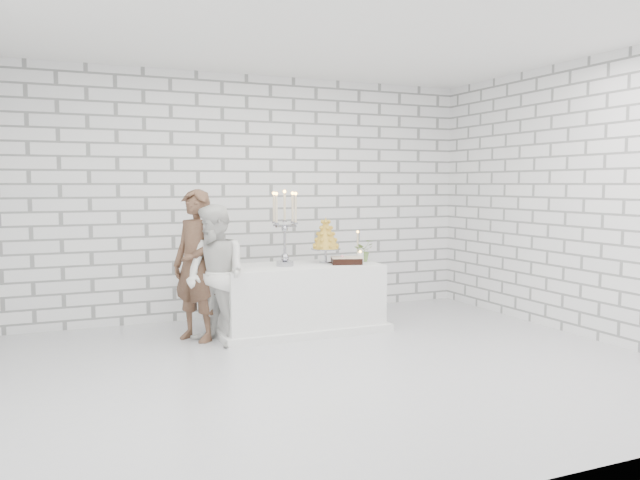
# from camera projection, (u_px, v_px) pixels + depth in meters

# --- Properties ---
(ground) EXTENTS (6.00, 5.00, 0.01)m
(ground) POSITION_uv_depth(u_px,v_px,m) (329.00, 367.00, 5.76)
(ground) COLOR silver
(ground) RESTS_ON ground
(ceiling) EXTENTS (6.00, 5.00, 0.01)m
(ceiling) POSITION_uv_depth(u_px,v_px,m) (330.00, 28.00, 5.49)
(ceiling) COLOR white
(ceiling) RESTS_ON ground
(wall_back) EXTENTS (6.00, 0.01, 3.00)m
(wall_back) POSITION_uv_depth(u_px,v_px,m) (248.00, 196.00, 7.91)
(wall_back) COLOR white
(wall_back) RESTS_ON ground
(wall_front) EXTENTS (6.00, 0.01, 3.00)m
(wall_front) POSITION_uv_depth(u_px,v_px,m) (524.00, 214.00, 3.34)
(wall_front) COLOR white
(wall_front) RESTS_ON ground
(wall_right) EXTENTS (0.01, 5.00, 3.00)m
(wall_right) POSITION_uv_depth(u_px,v_px,m) (584.00, 198.00, 6.81)
(wall_right) COLOR white
(wall_right) RESTS_ON ground
(cake_table) EXTENTS (1.80, 0.80, 0.75)m
(cake_table) POSITION_uv_depth(u_px,v_px,m) (300.00, 298.00, 7.15)
(cake_table) COLOR white
(cake_table) RESTS_ON ground
(groom) EXTENTS (0.65, 0.70, 1.60)m
(groom) POSITION_uv_depth(u_px,v_px,m) (196.00, 265.00, 6.67)
(groom) COLOR brown
(groom) RESTS_ON ground
(bride) EXTENTS (0.81, 0.88, 1.45)m
(bride) POSITION_uv_depth(u_px,v_px,m) (216.00, 275.00, 6.45)
(bride) COLOR white
(bride) RESTS_ON ground
(candelabra) EXTENTS (0.40, 0.40, 0.84)m
(candelabra) POSITION_uv_depth(u_px,v_px,m) (285.00, 228.00, 6.97)
(candelabra) COLOR #9B9AA4
(candelabra) RESTS_ON cake_table
(croquembouche) EXTENTS (0.41, 0.41, 0.53)m
(croquembouche) POSITION_uv_depth(u_px,v_px,m) (326.00, 240.00, 7.28)
(croquembouche) COLOR #AE8224
(croquembouche) RESTS_ON cake_table
(chocolate_cake) EXTENTS (0.39, 0.33, 0.08)m
(chocolate_cake) POSITION_uv_depth(u_px,v_px,m) (347.00, 260.00, 7.18)
(chocolate_cake) COLOR black
(chocolate_cake) RESTS_ON cake_table
(pillar_candle) EXTENTS (0.08, 0.08, 0.12)m
(pillar_candle) POSITION_uv_depth(u_px,v_px,m) (360.00, 258.00, 7.29)
(pillar_candle) COLOR white
(pillar_candle) RESTS_ON cake_table
(extra_taper) EXTENTS (0.08, 0.08, 0.32)m
(extra_taper) POSITION_uv_depth(u_px,v_px,m) (358.00, 246.00, 7.65)
(extra_taper) COLOR beige
(extra_taper) RESTS_ON cake_table
(flowers) EXTENTS (0.27, 0.25, 0.26)m
(flowers) POSITION_uv_depth(u_px,v_px,m) (363.00, 250.00, 7.41)
(flowers) COLOR #658147
(flowers) RESTS_ON cake_table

